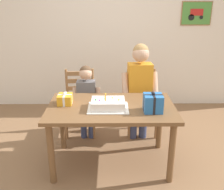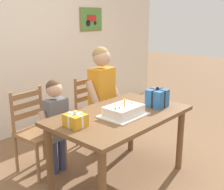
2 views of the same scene
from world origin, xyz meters
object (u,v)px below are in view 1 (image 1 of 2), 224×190
(gift_box_beside_cake, at_px, (153,103))
(child_older, at_px, (140,83))
(gift_box_red_large, at_px, (65,99))
(chair_right, at_px, (141,102))
(dining_table, at_px, (111,114))
(birthday_cake, at_px, (108,104))
(child_younger, at_px, (86,96))
(chair_left, at_px, (80,102))

(gift_box_beside_cake, distance_m, child_older, 0.77)
(gift_box_red_large, height_order, chair_right, chair_right)
(dining_table, xyz_separation_m, gift_box_red_large, (-0.52, 0.07, 0.16))
(birthday_cake, relative_size, gift_box_beside_cake, 1.99)
(dining_table, distance_m, chair_right, 0.95)
(birthday_cake, height_order, gift_box_red_large, birthday_cake)
(gift_box_red_large, bearing_deg, dining_table, -8.06)
(chair_right, bearing_deg, birthday_cake, -118.19)
(birthday_cake, distance_m, child_younger, 0.77)
(chair_left, bearing_deg, child_older, -13.54)
(gift_box_red_large, relative_size, chair_right, 0.20)
(gift_box_beside_cake, relative_size, chair_right, 0.24)
(birthday_cake, distance_m, chair_left, 1.03)
(birthday_cake, bearing_deg, chair_right, 61.81)
(gift_box_red_large, bearing_deg, chair_left, 83.96)
(dining_table, distance_m, child_younger, 0.70)
(gift_box_beside_cake, relative_size, child_older, 0.17)
(dining_table, distance_m, birthday_cake, 0.17)
(dining_table, relative_size, chair_left, 1.55)
(chair_right, bearing_deg, gift_box_red_large, -142.39)
(dining_table, bearing_deg, chair_right, 61.62)
(dining_table, bearing_deg, birthday_cake, -115.97)
(child_older, bearing_deg, birthday_cake, -121.22)
(gift_box_beside_cake, relative_size, child_younger, 0.21)
(gift_box_red_large, xyz_separation_m, gift_box_beside_cake, (0.97, -0.22, 0.04))
(chair_right, height_order, child_younger, child_younger)
(dining_table, xyz_separation_m, gift_box_beside_cake, (0.44, -0.15, 0.20))
(gift_box_red_large, xyz_separation_m, chair_right, (0.97, 0.74, -0.33))
(birthday_cake, xyz_separation_m, child_younger, (-0.30, 0.69, -0.15))
(chair_left, xyz_separation_m, child_younger, (0.11, -0.20, 0.17))
(gift_box_beside_cake, distance_m, chair_right, 1.03)
(birthday_cake, relative_size, gift_box_red_large, 2.34)
(gift_box_beside_cake, bearing_deg, chair_right, 89.89)
(gift_box_red_large, xyz_separation_m, child_younger, (0.19, 0.55, -0.16))
(chair_left, height_order, child_younger, child_younger)
(gift_box_red_large, relative_size, chair_left, 0.20)
(gift_box_beside_cake, distance_m, child_younger, 1.11)
(birthday_cake, height_order, child_younger, child_younger)
(chair_right, relative_size, child_older, 0.69)
(gift_box_red_large, distance_m, child_younger, 0.60)
(chair_left, relative_size, chair_right, 1.00)
(chair_right, xyz_separation_m, child_older, (-0.06, -0.20, 0.35))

